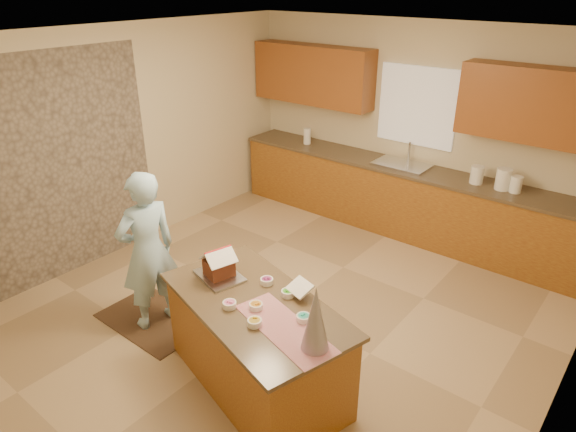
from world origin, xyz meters
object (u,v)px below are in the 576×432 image
Objects in this scene: tinsel_tree at (315,319)px; boy at (148,252)px; island_base at (256,346)px; gingerbread_house at (219,265)px.

boy reaches higher than tinsel_tree.
boy reaches higher than island_base.
gingerbread_house is (-1.17, 0.23, -0.13)m from tinsel_tree.
tinsel_tree is at bearing 3.67° from island_base.
boy is at bearing 176.06° from tinsel_tree.
boy reaches higher than gingerbread_house.
gingerbread_house is at bearing 168.72° from tinsel_tree.
island_base is 0.98m from tinsel_tree.
island_base is 0.74m from gingerbread_house.
tinsel_tree is at bearing -11.28° from gingerbread_house.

